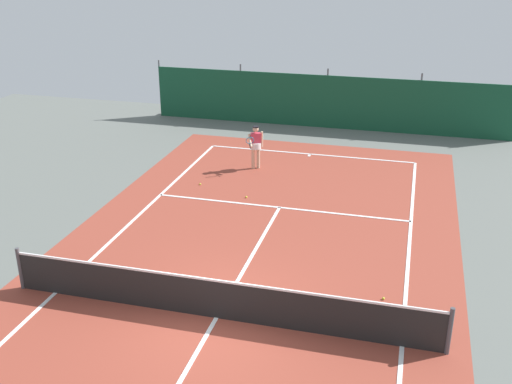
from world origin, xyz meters
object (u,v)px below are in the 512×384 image
tennis_net (216,299)px  tennis_ball_by_sideline (383,299)px  tennis_ball_midcourt (200,184)px  tennis_ball_near_player (246,197)px  tennis_player (256,144)px

tennis_net → tennis_ball_by_sideline: bearing=25.8°
tennis_net → tennis_ball_midcourt: (-3.13, 7.62, -0.48)m
tennis_net → tennis_ball_near_player: 7.03m
tennis_ball_by_sideline → tennis_net: bearing=-154.2°
tennis_ball_by_sideline → tennis_ball_midcourt: bearing=138.9°
tennis_ball_midcourt → tennis_ball_by_sideline: size_ratio=1.00×
tennis_ball_midcourt → tennis_ball_by_sideline: 8.93m
tennis_player → tennis_ball_by_sideline: 9.65m
tennis_net → tennis_ball_midcourt: tennis_net is taller
tennis_player → tennis_ball_near_player: (0.44, -2.85, -0.93)m
tennis_net → tennis_ball_by_sideline: 4.03m
tennis_ball_near_player → tennis_ball_midcourt: size_ratio=1.00×
tennis_ball_by_sideline → tennis_player: bearing=123.4°
tennis_net → tennis_ball_by_sideline: size_ratio=153.33×
tennis_ball_near_player → tennis_ball_by_sideline: bearing=-46.8°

